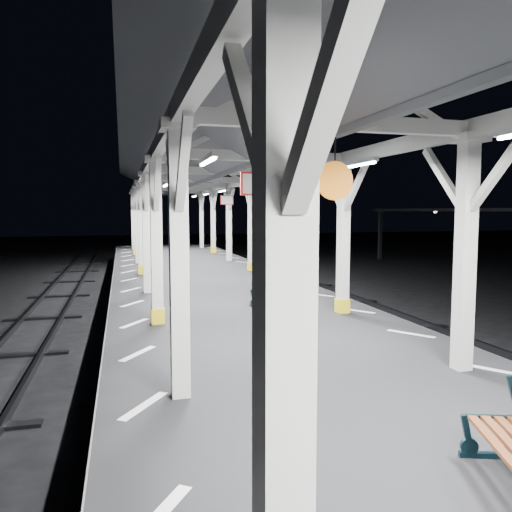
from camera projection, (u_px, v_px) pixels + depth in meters
name	position (u px, v px, depth m)	size (l,w,h in m)	color
ground	(284.00, 400.00, 8.64)	(120.00, 120.00, 0.00)	black
platform	(284.00, 372.00, 8.60)	(6.00, 50.00, 1.00)	black
hazard_stripes_left	(138.00, 354.00, 7.92)	(1.00, 48.00, 0.01)	silver
hazard_stripes_right	(411.00, 334.00, 9.18)	(1.00, 48.00, 0.01)	silver
canopy	(286.00, 132.00, 8.21)	(5.40, 49.00, 4.65)	beige
bench_mid	(268.00, 285.00, 12.41)	(1.06, 1.57, 0.80)	black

